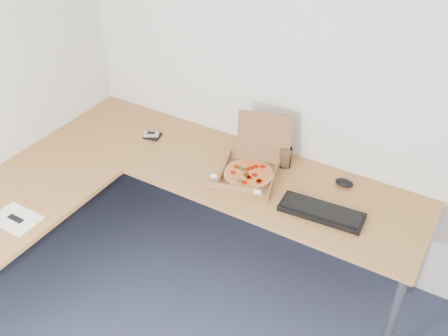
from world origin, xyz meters
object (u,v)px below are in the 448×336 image
Objects in this scene: pizza_box at (250,170)px; wallet at (152,136)px; keyboard at (321,212)px; desk at (144,191)px; drinking_glass at (285,157)px.

pizza_box is 3.70× the size of wallet.
pizza_box is at bearing 163.70° from keyboard.
pizza_box is 0.78m from wallet.
keyboard is at bearing -28.57° from pizza_box.
desk is at bearing -70.01° from wallet.
keyboard is at bearing -18.80° from wallet.
keyboard is at bearing -39.87° from drinking_glass.
pizza_box is (0.49, 0.42, 0.07)m from desk.
desk is at bearing -135.07° from drinking_glass.
desk is 0.65m from pizza_box.
drinking_glass is (0.14, 0.20, 0.03)m from pizza_box.
wallet is at bearing 159.78° from pizza_box.
pizza_box reaches higher than desk.
drinking_glass reaches higher than keyboard.
desk is 23.62× the size of wallet.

